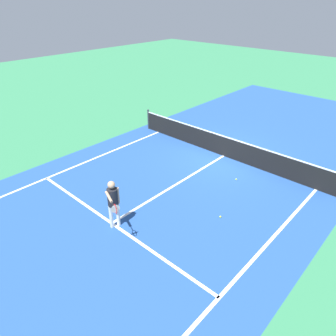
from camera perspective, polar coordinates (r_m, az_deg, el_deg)
The scene contains 10 objects.
ground_plane at distance 14.20m, azimuth 10.23°, elevation 2.22°, with size 60.00×60.00×0.00m, color #337F51.
court_surface_inbounds at distance 14.20m, azimuth 10.23°, elevation 2.22°, with size 10.62×24.40×0.00m, color #234C93.
line_sideline_left at distance 13.35m, azimuth -19.82°, elevation -1.02°, with size 0.10×11.89×0.01m, color white.
line_sideline_right at distance 8.41m, azimuth 11.27°, elevation -20.62°, with size 0.10×11.89×0.01m, color white.
line_service_near at distance 10.16m, azimuth -10.36°, elevation -10.00°, with size 8.22×0.10×0.01m, color white.
line_center_service at distance 11.92m, azimuth 1.73°, elevation -2.91°, with size 0.10×6.40×0.01m, color white.
net at distance 13.98m, azimuth 10.41°, elevation 4.02°, with size 9.78×0.09×1.07m.
player_near at distance 9.41m, azimuth -10.14°, elevation -5.79°, with size 1.07×0.81×1.65m.
tennis_ball_near_net at distance 12.43m, azimuth 12.49°, elevation -2.06°, with size 0.07×0.07×0.07m, color #CCE033.
tennis_ball_mid_court at distance 10.35m, azimuth 9.65°, elevation -8.88°, with size 0.07×0.07×0.07m, color #CCE033.
Camera 1 is at (6.53, -10.87, 6.38)m, focal length 32.98 mm.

